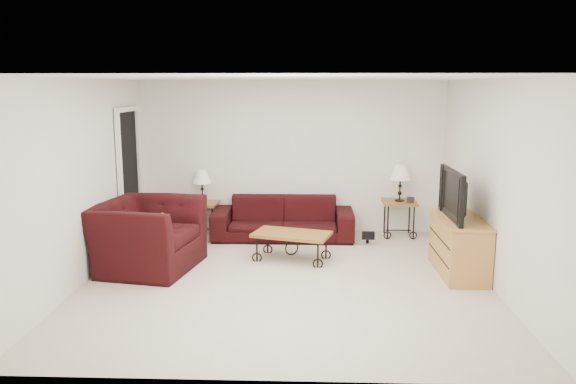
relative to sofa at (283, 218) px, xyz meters
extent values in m
plane|color=beige|center=(0.13, -2.02, -0.33)|extent=(5.00, 5.00, 0.00)
cube|color=silver|center=(0.13, 0.48, 0.92)|extent=(5.00, 0.02, 2.50)
cube|color=silver|center=(0.13, -4.52, 0.92)|extent=(5.00, 0.02, 2.50)
cube|color=silver|center=(-2.37, -2.02, 0.92)|extent=(0.02, 5.00, 2.50)
cube|color=silver|center=(2.63, -2.02, 0.92)|extent=(0.02, 5.00, 2.50)
plane|color=white|center=(0.13, -2.02, 2.17)|extent=(5.00, 5.00, 0.00)
cube|color=black|center=(-2.34, -0.37, 0.69)|extent=(0.08, 0.94, 2.04)
imported|color=black|center=(0.00, 0.00, 0.00)|extent=(2.24, 0.87, 0.65)
cube|color=brown|center=(-1.33, 0.18, -0.06)|extent=(0.53, 0.53, 0.54)
cube|color=brown|center=(1.88, 0.18, -0.03)|extent=(0.55, 0.55, 0.59)
cube|color=black|center=(-1.48, 0.03, 0.26)|extent=(0.11, 0.02, 0.09)
cube|color=black|center=(2.03, 0.03, 0.31)|extent=(0.12, 0.04, 0.10)
cube|color=brown|center=(0.18, -1.17, -0.13)|extent=(1.17, 0.84, 0.39)
imported|color=black|center=(-1.75, -1.61, 0.13)|extent=(1.45, 1.59, 0.90)
cube|color=orange|center=(-1.60, -1.66, 0.19)|extent=(0.18, 0.42, 0.41)
cube|color=#BF7247|center=(2.36, -1.68, 0.04)|extent=(0.51, 1.23, 0.74)
imported|color=black|center=(2.34, -1.68, 0.73)|extent=(0.14, 1.10, 0.63)
ellipsoid|color=black|center=(1.33, -0.29, -0.14)|extent=(0.33, 0.28, 0.38)
camera|label=1|loc=(0.41, -8.85, 2.07)|focal=35.41mm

